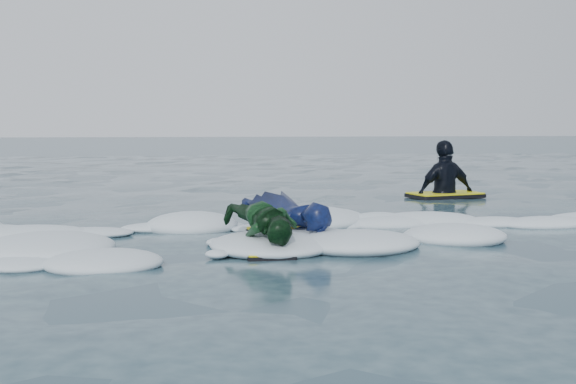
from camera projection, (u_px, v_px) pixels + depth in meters
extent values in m
plane|color=#1C3744|center=(221.00, 256.00, 6.71)|extent=(120.00, 120.00, 0.00)
cube|color=black|center=(292.00, 236.00, 7.65)|extent=(0.96, 1.30, 0.06)
cube|color=yellow|center=(292.00, 233.00, 7.64)|extent=(0.92, 1.27, 0.02)
imported|color=#0B1950|center=(289.00, 213.00, 7.87)|extent=(1.10, 1.85, 0.42)
cube|color=black|center=(269.00, 251.00, 6.80)|extent=(0.47, 0.82, 0.04)
cube|color=yellow|center=(269.00, 249.00, 6.80)|extent=(0.45, 0.81, 0.01)
cube|color=blue|center=(269.00, 248.00, 6.80)|extent=(0.17, 0.77, 0.00)
imported|color=#113F18|center=(266.00, 225.00, 6.98)|extent=(0.79, 1.30, 0.46)
cube|color=black|center=(445.00, 195.00, 11.98)|extent=(1.33, 0.93, 0.06)
cube|color=yellow|center=(445.00, 193.00, 11.98)|extent=(1.30, 0.90, 0.02)
imported|color=black|center=(445.00, 195.00, 11.98)|extent=(1.14, 0.71, 1.81)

